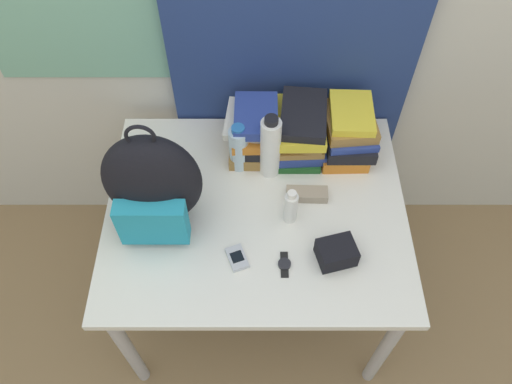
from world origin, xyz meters
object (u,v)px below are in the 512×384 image
object	(u,v)px
backpack	(153,185)
wristwatch	(284,264)
book_stack_center	(299,130)
sports_bottle	(270,147)
camera_pouch	(336,253)
sunscreen_bottle	(291,207)
sunglasses_case	(307,194)
book_stack_left	(254,130)
book_stack_right	(347,130)
water_bottle	(239,148)
cell_phone	(237,258)

from	to	relation	value
backpack	wristwatch	size ratio (longest dim) A/B	4.84
book_stack_center	sports_bottle	world-z (taller)	sports_bottle
book_stack_center	sports_bottle	size ratio (longest dim) A/B	0.98
camera_pouch	sunscreen_bottle	bearing A→B (deg)	132.86
book_stack_center	sunglasses_case	distance (m)	0.25
book_stack_left	sunscreen_bottle	world-z (taller)	book_stack_left
book_stack_right	sunscreen_bottle	bearing A→B (deg)	-124.14
water_bottle	backpack	bearing A→B (deg)	-138.95
book_stack_left	book_stack_right	xyz separation A→B (m)	(0.35, 0.00, -0.00)
book_stack_right	camera_pouch	bearing A→B (deg)	-99.21
cell_phone	book_stack_center	bearing A→B (deg)	65.53
camera_pouch	wristwatch	size ratio (longest dim) A/B	1.51
book_stack_center	sunglasses_case	world-z (taller)	book_stack_center
book_stack_right	sports_bottle	bearing A→B (deg)	-157.84
book_stack_right	camera_pouch	distance (m)	0.50
sunglasses_case	camera_pouch	size ratio (longest dim) A/B	1.05
sunscreen_bottle	wristwatch	distance (m)	0.20
cell_phone	sunscreen_bottle	bearing A→B (deg)	41.66
wristwatch	book_stack_center	bearing A→B (deg)	82.68
water_bottle	sports_bottle	bearing A→B (deg)	-14.29
backpack	water_bottle	bearing A→B (deg)	41.05
water_bottle	cell_phone	distance (m)	0.42
book_stack_left	sunscreen_bottle	size ratio (longest dim) A/B	1.70
sports_bottle	camera_pouch	xyz separation A→B (m)	(0.22, -0.37, -0.10)
sports_bottle	wristwatch	xyz separation A→B (m)	(0.04, -0.40, -0.13)
book_stack_left	wristwatch	bearing A→B (deg)	-78.87
camera_pouch	book_stack_center	bearing A→B (deg)	102.17
wristwatch	camera_pouch	bearing A→B (deg)	8.75
book_stack_left	sunglasses_case	bearing A→B (deg)	-51.59
sunscreen_bottle	book_stack_center	bearing A→B (deg)	82.84
sunglasses_case	water_bottle	bearing A→B (deg)	148.55
book_stack_center	book_stack_right	distance (m)	0.19
book_stack_center	sports_bottle	xyz separation A→B (m)	(-0.11, -0.12, 0.04)
cell_phone	water_bottle	bearing A→B (deg)	89.98
book_stack_left	book_stack_center	distance (m)	0.17
sunglasses_case	camera_pouch	xyz separation A→B (m)	(0.08, -0.25, 0.02)
cell_phone	sunglasses_case	size ratio (longest dim) A/B	0.69
book_stack_right	water_bottle	size ratio (longest dim) A/B	1.33
backpack	water_bottle	distance (m)	0.37
cell_phone	sunglasses_case	world-z (taller)	sunglasses_case
book_stack_right	sunscreen_bottle	world-z (taller)	book_stack_right
sunscreen_bottle	cell_phone	size ratio (longest dim) A/B	1.49
book_stack_right	cell_phone	size ratio (longest dim) A/B	2.65
water_bottle	sports_bottle	xyz separation A→B (m)	(0.12, -0.03, 0.04)
sunscreen_bottle	camera_pouch	xyz separation A→B (m)	(0.15, -0.16, -0.04)
sunglasses_case	wristwatch	world-z (taller)	sunglasses_case
book_stack_right	wristwatch	world-z (taller)	book_stack_right
sunglasses_case	cell_phone	bearing A→B (deg)	-134.27
book_stack_center	camera_pouch	world-z (taller)	book_stack_center
sunscreen_bottle	wristwatch	xyz separation A→B (m)	(-0.02, -0.19, -0.07)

